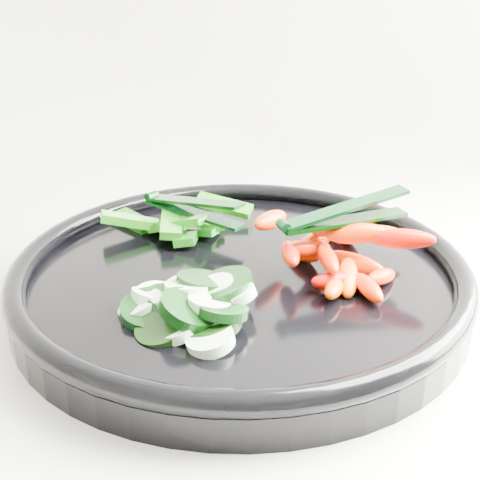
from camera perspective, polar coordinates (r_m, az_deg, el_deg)
name	(u,v)px	position (r m, az deg, el deg)	size (l,w,h in m)	color
veggie_tray	(240,278)	(0.55, 0.00, -3.28)	(0.49, 0.49, 0.04)	black
cucumber_pile	(185,304)	(0.49, -4.69, -5.43)	(0.12, 0.13, 0.04)	black
carrot_pile	(338,248)	(0.56, 8.40, -0.70)	(0.14, 0.15, 0.06)	#FF6600
pepper_pile	(175,224)	(0.63, -5.56, 1.38)	(0.15, 0.11, 0.04)	#0A6F0E
tong_carrot	(341,215)	(0.54, 8.65, 2.12)	(0.11, 0.02, 0.02)	black
tong_pepper	(191,207)	(0.62, -4.21, 2.85)	(0.06, 0.11, 0.02)	black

